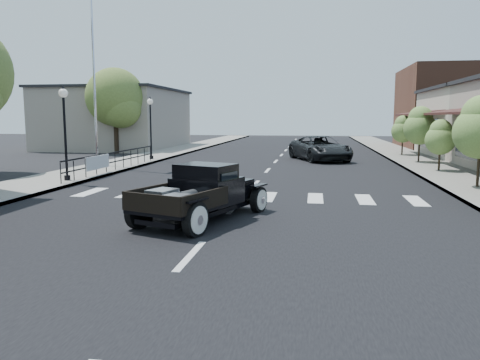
# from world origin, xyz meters

# --- Properties ---
(ground) EXTENTS (120.00, 120.00, 0.00)m
(ground) POSITION_xyz_m (0.00, 0.00, 0.00)
(ground) COLOR black
(ground) RESTS_ON ground
(road) EXTENTS (14.00, 80.00, 0.02)m
(road) POSITION_xyz_m (0.00, 15.00, 0.01)
(road) COLOR black
(road) RESTS_ON ground
(road_markings) EXTENTS (12.00, 60.00, 0.06)m
(road_markings) POSITION_xyz_m (0.00, 10.00, 0.00)
(road_markings) COLOR silver
(road_markings) RESTS_ON ground
(sidewalk_left) EXTENTS (3.00, 80.00, 0.15)m
(sidewalk_left) POSITION_xyz_m (-8.50, 15.00, 0.07)
(sidewalk_left) COLOR gray
(sidewalk_left) RESTS_ON ground
(sidewalk_right) EXTENTS (3.00, 80.00, 0.15)m
(sidewalk_right) POSITION_xyz_m (8.50, 15.00, 0.07)
(sidewalk_right) COLOR gray
(sidewalk_right) RESTS_ON ground
(low_building_left) EXTENTS (10.00, 12.00, 5.00)m
(low_building_left) POSITION_xyz_m (-15.00, 28.00, 2.50)
(low_building_left) COLOR #A69A8B
(low_building_left) RESTS_ON ground
(far_building_right) EXTENTS (11.00, 10.00, 7.00)m
(far_building_right) POSITION_xyz_m (15.50, 32.00, 3.50)
(far_building_right) COLOR brown
(far_building_right) RESTS_ON ground
(railing) EXTENTS (0.08, 10.00, 1.00)m
(railing) POSITION_xyz_m (-7.30, 10.00, 0.65)
(railing) COLOR black
(railing) RESTS_ON sidewalk_left
(banner) EXTENTS (0.04, 2.20, 0.60)m
(banner) POSITION_xyz_m (-7.22, 8.00, 0.45)
(banner) COLOR silver
(banner) RESTS_ON sidewalk_left
(lamp_post_b) EXTENTS (0.36, 0.36, 3.80)m
(lamp_post_b) POSITION_xyz_m (-7.60, 6.00, 2.05)
(lamp_post_b) COLOR black
(lamp_post_b) RESTS_ON sidewalk_left
(lamp_post_c) EXTENTS (0.36, 0.36, 3.80)m
(lamp_post_c) POSITION_xyz_m (-7.60, 16.00, 2.05)
(lamp_post_c) COLOR black
(lamp_post_c) RESTS_ON sidewalk_left
(flagpole) EXTENTS (0.12, 0.12, 11.83)m
(flagpole) POSITION_xyz_m (-9.20, 12.00, 6.06)
(flagpole) COLOR silver
(flagpole) RESTS_ON sidewalk_left
(big_tree_far) EXTENTS (4.35, 4.35, 6.38)m
(big_tree_far) POSITION_xyz_m (-12.50, 22.00, 3.19)
(big_tree_far) COLOR #566C2E
(big_tree_far) RESTS_ON ground
(small_tree_b) EXTENTS (1.93, 1.93, 3.22)m
(small_tree_b) POSITION_xyz_m (8.30, 6.71, 1.76)
(small_tree_b) COLOR olive
(small_tree_b) RESTS_ON sidewalk_right
(small_tree_c) EXTENTS (1.42, 1.42, 2.36)m
(small_tree_c) POSITION_xyz_m (8.30, 12.19, 1.33)
(small_tree_c) COLOR olive
(small_tree_c) RESTS_ON sidewalk_right
(small_tree_d) EXTENTS (1.84, 1.84, 3.07)m
(small_tree_d) POSITION_xyz_m (8.30, 16.74, 1.69)
(small_tree_d) COLOR olive
(small_tree_d) RESTS_ON sidewalk_right
(small_tree_e) EXTENTS (1.55, 1.55, 2.59)m
(small_tree_e) POSITION_xyz_m (8.30, 22.03, 1.44)
(small_tree_e) COLOR olive
(small_tree_e) RESTS_ON sidewalk_right
(hotrod_pickup) EXTENTS (3.42, 4.79, 1.51)m
(hotrod_pickup) POSITION_xyz_m (-0.54, 0.16, 0.76)
(hotrod_pickup) COLOR black
(hotrod_pickup) RESTS_ON ground
(second_car) EXTENTS (4.39, 6.06, 1.53)m
(second_car) POSITION_xyz_m (2.67, 18.13, 0.77)
(second_car) COLOR black
(second_car) RESTS_ON ground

